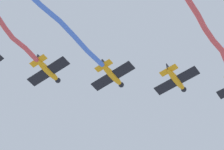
# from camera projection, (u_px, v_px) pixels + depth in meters

# --- Properties ---
(smoke_trail_lead) EXTENTS (15.97, 14.59, 4.36)m
(smoke_trail_lead) POSITION_uv_depth(u_px,v_px,m) (203.00, 23.00, 63.31)
(smoke_trail_lead) COLOR #DB4C4C
(airplane_left_wing) EXTENTS (6.49, 7.21, 1.99)m
(airplane_left_wing) POSITION_uv_depth(u_px,v_px,m) (176.00, 80.00, 68.04)
(airplane_left_wing) COLOR orange
(airplane_right_wing) EXTENTS (6.46, 7.27, 1.99)m
(airplane_right_wing) POSITION_uv_depth(u_px,v_px,m) (112.00, 75.00, 67.78)
(airplane_right_wing) COLOR orange
(smoke_trail_right_wing) EXTENTS (20.44, 13.52, 1.22)m
(smoke_trail_right_wing) POSITION_uv_depth(u_px,v_px,m) (50.00, 15.00, 61.13)
(smoke_trail_right_wing) COLOR #4C75DB
(airplane_slot) EXTENTS (6.48, 7.22, 1.99)m
(airplane_slot) POSITION_uv_depth(u_px,v_px,m) (48.00, 71.00, 67.52)
(airplane_slot) COLOR orange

